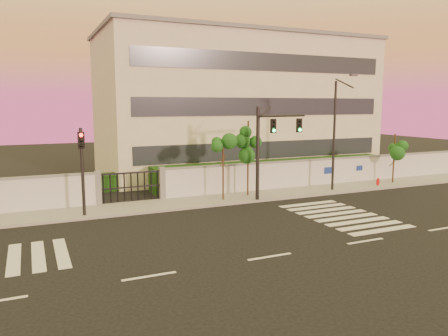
{
  "coord_description": "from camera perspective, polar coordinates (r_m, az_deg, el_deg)",
  "views": [
    {
      "loc": [
        -8.7,
        -14.79,
        6.13
      ],
      "look_at": [
        0.66,
        6.0,
        2.83
      ],
      "focal_mm": 35.0,
      "sensor_mm": 36.0,
      "label": 1
    }
  ],
  "objects": [
    {
      "name": "perimeter_wall",
      "position": [
        28.65,
        -5.95,
        -1.98
      ],
      "size": [
        60.0,
        0.36,
        2.2
      ],
      "color": "silver",
      "rests_on": "ground"
    },
    {
      "name": "street_tree_d",
      "position": [
        27.46,
        -0.1,
        1.69
      ],
      "size": [
        1.38,
        1.1,
        4.07
      ],
      "color": "#382314",
      "rests_on": "ground"
    },
    {
      "name": "street_tree_e",
      "position": [
        28.72,
        3.19,
        3.49
      ],
      "size": [
        1.41,
        1.12,
        5.11
      ],
      "color": "#382314",
      "rests_on": "ground"
    },
    {
      "name": "traffic_signal_main",
      "position": [
        27.8,
        5.83,
        3.41
      ],
      "size": [
        3.79,
        0.87,
        6.03
      ],
      "rotation": [
        0.0,
        0.0,
        0.19
      ],
      "color": "black",
      "rests_on": "ground"
    },
    {
      "name": "sidewalk",
      "position": [
        27.42,
        -5.14,
        -4.55
      ],
      "size": [
        60.0,
        3.0,
        0.15
      ],
      "primitive_type": "cube",
      "color": "gray",
      "rests_on": "ground"
    },
    {
      "name": "streetlight_east",
      "position": [
        31.44,
        14.4,
        4.81
      ],
      "size": [
        0.49,
        1.96,
        8.13
      ],
      "color": "black",
      "rests_on": "ground"
    },
    {
      "name": "ground",
      "position": [
        18.22,
        5.99,
        -11.46
      ],
      "size": [
        120.0,
        120.0,
        0.0
      ],
      "primitive_type": "plane",
      "color": "black",
      "rests_on": "ground"
    },
    {
      "name": "road_markings",
      "position": [
        20.79,
        -3.13,
        -8.89
      ],
      "size": [
        57.0,
        7.62,
        0.02
      ],
      "color": "silver",
      "rests_on": "ground"
    },
    {
      "name": "street_tree_f",
      "position": [
        36.16,
        21.38,
        2.54
      ],
      "size": [
        1.44,
        1.14,
        3.93
      ],
      "color": "#382314",
      "rests_on": "ground"
    },
    {
      "name": "institutional_building",
      "position": [
        40.81,
        1.48,
        8.27
      ],
      "size": [
        24.4,
        12.4,
        12.25
      ],
      "color": "beige",
      "rests_on": "ground"
    },
    {
      "name": "fire_hydrant",
      "position": [
        34.78,
        19.46,
        -1.8
      ],
      "size": [
        0.27,
        0.26,
        0.7
      ],
      "rotation": [
        0.0,
        0.0,
        -0.13
      ],
      "color": "red",
      "rests_on": "ground"
    },
    {
      "name": "traffic_signal_secondary",
      "position": [
        24.67,
        -18.05,
        0.83
      ],
      "size": [
        0.38,
        0.36,
        4.92
      ],
      "rotation": [
        0.0,
        0.0,
        0.19
      ],
      "color": "black",
      "rests_on": "ground"
    },
    {
      "name": "hedge_row",
      "position": [
        31.58,
        -5.68,
        -1.48
      ],
      "size": [
        41.0,
        4.25,
        1.8
      ],
      "color": "black",
      "rests_on": "ground"
    }
  ]
}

